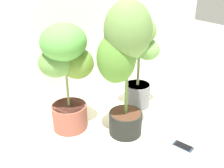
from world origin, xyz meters
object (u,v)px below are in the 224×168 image
at_px(potted_plant_back_left, 66,67).
at_px(potted_plant_center, 124,55).
at_px(cell_phone, 183,146).
at_px(potted_plant_back_right, 138,56).

xyz_separation_m(potted_plant_back_left, potted_plant_center, (0.29, -0.29, 0.12)).
bearing_deg(cell_phone, potted_plant_back_left, -65.56).
relative_size(potted_plant_back_left, cell_phone, 5.16).
bearing_deg(potted_plant_back_left, cell_phone, -49.68).
relative_size(potted_plant_back_right, cell_phone, 5.06).
xyz_separation_m(potted_plant_back_right, cell_phone, (-0.08, -0.64, -0.46)).
bearing_deg(potted_plant_center, cell_phone, -53.81).
distance_m(potted_plant_back_left, cell_phone, 0.99).
distance_m(potted_plant_back_left, potted_plant_center, 0.43).
xyz_separation_m(potted_plant_center, cell_phone, (0.27, -0.36, -0.62)).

